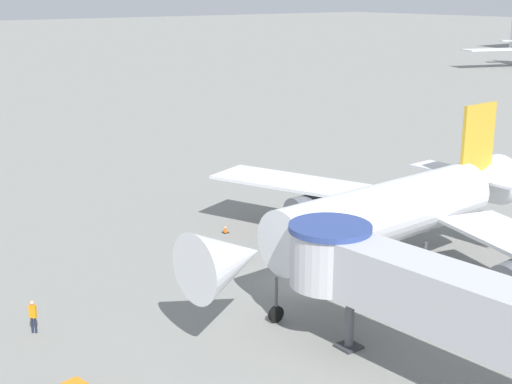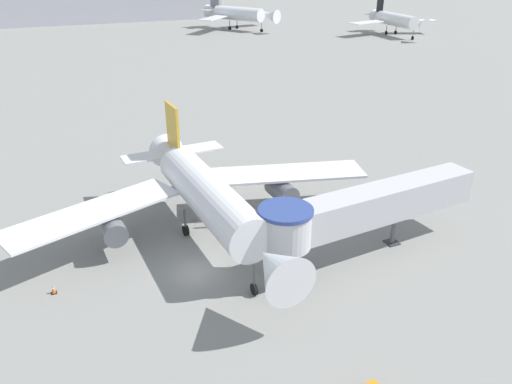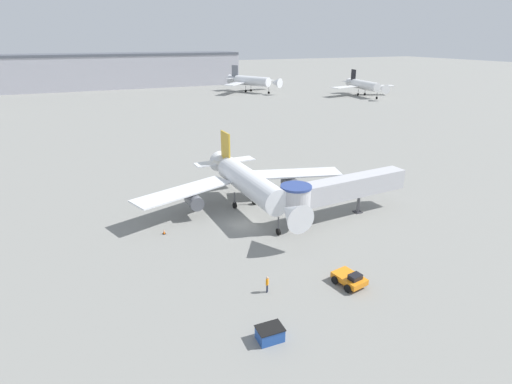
# 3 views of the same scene
# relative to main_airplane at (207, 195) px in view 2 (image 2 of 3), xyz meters

# --- Properties ---
(ground_plane) EXTENTS (800.00, 800.00, 0.00)m
(ground_plane) POSITION_rel_main_airplane_xyz_m (-2.50, -4.56, -4.20)
(ground_plane) COLOR gray
(main_airplane) EXTENTS (33.39, 26.00, 9.95)m
(main_airplane) POSITION_rel_main_airplane_xyz_m (0.00, 0.00, 0.00)
(main_airplane) COLOR silver
(main_airplane) RESTS_ON ground_plane
(jet_bridge) EXTENTS (20.36, 4.78, 6.04)m
(jet_bridge) POSITION_rel_main_airplane_xyz_m (10.07, -7.58, 0.16)
(jet_bridge) COLOR #B7B7BC
(jet_bridge) RESTS_ON ground_plane
(traffic_cone_port_wing) EXTENTS (0.41, 0.41, 0.68)m
(traffic_cone_port_wing) POSITION_rel_main_airplane_xyz_m (-13.10, -2.97, -3.87)
(traffic_cone_port_wing) COLOR black
(traffic_cone_port_wing) RESTS_ON ground_plane
(traffic_cone_starboard_wing) EXTENTS (0.38, 0.38, 0.63)m
(traffic_cone_starboard_wing) POSITION_rel_main_airplane_xyz_m (13.23, -2.07, -3.90)
(traffic_cone_starboard_wing) COLOR black
(traffic_cone_starboard_wing) RESTS_ON ground_plane
(background_jet_gray_tail) EXTENTS (30.17, 28.23, 11.72)m
(background_jet_gray_tail) POSITION_rel_main_airplane_xyz_m (53.11, 125.88, 0.91)
(background_jet_gray_tail) COLOR silver
(background_jet_gray_tail) RESTS_ON ground_plane
(background_jet_black_tail) EXTENTS (30.31, 28.80, 10.49)m
(background_jet_black_tail) POSITION_rel_main_airplane_xyz_m (92.97, 94.11, 0.41)
(background_jet_black_tail) COLOR white
(background_jet_black_tail) RESTS_ON ground_plane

